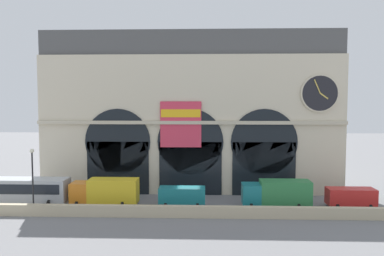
# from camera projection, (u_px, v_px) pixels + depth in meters

# --- Properties ---
(ground_plane) EXTENTS (200.00, 200.00, 0.00)m
(ground_plane) POSITION_uv_depth(u_px,v_px,m) (189.00, 205.00, 42.82)
(ground_plane) COLOR slate
(quay_parapet_wall) EXTENTS (90.00, 0.70, 1.19)m
(quay_parapet_wall) POSITION_uv_depth(u_px,v_px,m) (187.00, 212.00, 38.32)
(quay_parapet_wall) COLOR #BCAD8C
(quay_parapet_wall) RESTS_ON ground
(station_building) EXTENTS (38.86, 6.08, 20.92)m
(station_building) POSITION_uv_depth(u_px,v_px,m) (191.00, 114.00, 49.90)
(station_building) COLOR beige
(station_building) RESTS_ON ground
(bus_west) EXTENTS (11.00, 3.25, 3.10)m
(bus_west) POSITION_uv_depth(u_px,v_px,m) (20.00, 190.00, 42.69)
(bus_west) COLOR #ADB2B7
(bus_west) RESTS_ON ground
(box_truck_midwest) EXTENTS (7.50, 2.91, 3.12)m
(box_truck_midwest) POSITION_uv_depth(u_px,v_px,m) (106.00, 191.00, 42.37)
(box_truck_midwest) COLOR orange
(box_truck_midwest) RESTS_ON ground
(van_center) EXTENTS (5.20, 2.48, 2.20)m
(van_center) POSITION_uv_depth(u_px,v_px,m) (182.00, 196.00, 42.24)
(van_center) COLOR #19727A
(van_center) RESTS_ON ground
(box_truck_mideast) EXTENTS (7.50, 2.91, 3.12)m
(box_truck_mideast) POSITION_uv_depth(u_px,v_px,m) (277.00, 193.00, 41.55)
(box_truck_mideast) COLOR #19727A
(box_truck_mideast) RESTS_ON ground
(van_east) EXTENTS (5.20, 2.48, 2.20)m
(van_east) POSITION_uv_depth(u_px,v_px,m) (351.00, 197.00, 41.74)
(van_east) COLOR red
(van_east) RESTS_ON ground
(street_lamp_quayside) EXTENTS (0.44, 0.44, 6.90)m
(street_lamp_quayside) POSITION_uv_depth(u_px,v_px,m) (32.00, 172.00, 39.45)
(street_lamp_quayside) COLOR black
(street_lamp_quayside) RESTS_ON ground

